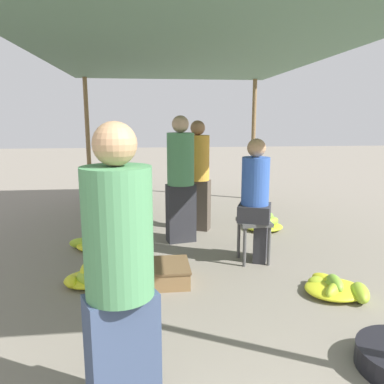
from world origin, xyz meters
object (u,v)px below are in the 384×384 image
banana_pile_right_0 (336,288)px  banana_pile_right_1 (264,223)px  stool (254,229)px  vendor_seated (256,198)px  shopper_walking_mid (198,174)px  vendor_foreground (120,278)px  shopper_walking_far (181,178)px  banana_pile_left_0 (90,276)px  banana_pile_left_2 (114,208)px  banana_pile_left_1 (96,244)px  crate_near (164,273)px

banana_pile_right_0 → banana_pile_right_1: size_ratio=1.11×
stool → vendor_seated: vendor_seated is taller
stool → banana_pile_right_1: stool is taller
stool → banana_pile_right_1: 1.31m
banana_pile_right_1 → shopper_walking_mid: shopper_walking_mid is taller
vendor_foreground → banana_pile_right_1: size_ratio=2.89×
stool → shopper_walking_far: 1.19m
banana_pile_left_0 → banana_pile_right_0: (2.27, -0.49, -0.01)m
banana_pile_left_0 → banana_pile_left_2: (-0.02, 2.85, -0.01)m
stool → banana_pile_left_1: (-1.81, 0.60, -0.31)m
stool → shopper_walking_mid: shopper_walking_mid is taller
vendor_foreground → banana_pile_left_2: vendor_foreground is taller
shopper_walking_mid → vendor_seated: bearing=-69.7°
vendor_foreground → crate_near: (0.27, 1.72, -0.72)m
banana_pile_right_1 → crate_near: size_ratio=1.11×
vendor_seated → banana_pile_right_1: 1.42m
shopper_walking_mid → banana_pile_left_1: bearing=-151.9°
banana_pile_left_0 → banana_pile_left_2: bearing=90.4°
banana_pile_right_0 → shopper_walking_mid: bearing=114.3°
shopper_walking_mid → stool: bearing=-70.6°
vendor_foreground → shopper_walking_far: bearing=79.6°
vendor_seated → vendor_foreground: bearing=-121.2°
banana_pile_left_1 → banana_pile_right_1: size_ratio=1.25×
banana_pile_left_2 → banana_pile_right_1: 2.58m
vendor_seated → banana_pile_left_0: bearing=-167.2°
banana_pile_left_1 → crate_near: crate_near is taller
shopper_walking_mid → vendor_foreground: bearing=-103.4°
shopper_walking_mid → banana_pile_left_2: bearing=138.5°
banana_pile_right_0 → banana_pile_right_1: 2.08m
crate_near → shopper_walking_far: bearing=77.8°
banana_pile_left_2 → shopper_walking_far: shopper_walking_far is taller
banana_pile_left_0 → banana_pile_left_1: (-0.07, 0.99, -0.01)m
banana_pile_right_0 → banana_pile_left_2: bearing=124.3°
vendor_seated → banana_pile_right_0: (0.51, -0.89, -0.66)m
vendor_seated → crate_near: (-1.04, -0.45, -0.63)m
banana_pile_right_1 → shopper_walking_mid: size_ratio=0.35×
stool → banana_pile_left_2: size_ratio=0.77×
banana_pile_left_1 → banana_pile_right_0: size_ratio=1.13×
vendor_foreground → vendor_seated: size_ratio=1.14×
stool → crate_near: (-1.02, -0.44, -0.29)m
vendor_seated → banana_pile_left_1: 2.03m
banana_pile_right_0 → vendor_seated: bearing=119.7°
vendor_foreground → shopper_walking_mid: bearing=76.6°
shopper_walking_mid → shopper_walking_far: (-0.28, -0.52, 0.03)m
vendor_seated → crate_near: bearing=-156.5°
banana_pile_left_2 → banana_pile_right_0: bearing=-55.7°
vendor_seated → banana_pile_left_2: vendor_seated is taller
banana_pile_left_0 → shopper_walking_mid: bearing=53.3°
vendor_seated → banana_pile_left_1: (-1.83, 0.59, -0.66)m
banana_pile_right_0 → crate_near: (-1.55, 0.44, 0.03)m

